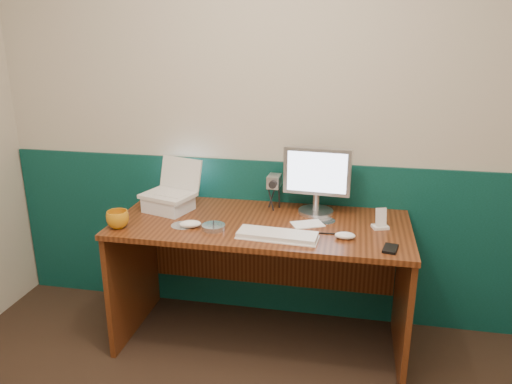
% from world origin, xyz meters
% --- Properties ---
extents(back_wall, '(3.50, 0.04, 2.50)m').
position_xyz_m(back_wall, '(0.00, 1.75, 1.25)').
color(back_wall, '#BCB39F').
rests_on(back_wall, ground).
extents(wainscot, '(3.48, 0.02, 1.00)m').
position_xyz_m(wainscot, '(0.00, 1.74, 0.50)').
color(wainscot, '#073227').
rests_on(wainscot, ground).
extents(desk, '(1.60, 0.70, 0.75)m').
position_xyz_m(desk, '(-0.05, 1.38, 0.38)').
color(desk, '#3E1B0B').
rests_on(desk, ground).
extents(laptop_riser, '(0.29, 0.26, 0.08)m').
position_xyz_m(laptop_riser, '(-0.61, 1.45, 0.79)').
color(laptop_riser, silver).
rests_on(laptop_riser, desk).
extents(laptop, '(0.33, 0.28, 0.23)m').
position_xyz_m(laptop, '(-0.61, 1.45, 0.95)').
color(laptop, silver).
rests_on(laptop, laptop_riser).
extents(monitor, '(0.38, 0.13, 0.37)m').
position_xyz_m(monitor, '(0.23, 1.58, 0.94)').
color(monitor, '#B6B6BB').
rests_on(monitor, desk).
extents(keyboard, '(0.41, 0.16, 0.02)m').
position_xyz_m(keyboard, '(0.07, 1.18, 0.76)').
color(keyboard, white).
rests_on(keyboard, desk).
extents(mouse_right, '(0.11, 0.07, 0.03)m').
position_xyz_m(mouse_right, '(0.41, 1.24, 0.77)').
color(mouse_right, white).
rests_on(mouse_right, desk).
extents(mouse_left, '(0.13, 0.10, 0.04)m').
position_xyz_m(mouse_left, '(-0.40, 1.23, 0.77)').
color(mouse_left, white).
rests_on(mouse_left, desk).
extents(mug, '(0.15, 0.15, 0.09)m').
position_xyz_m(mug, '(-0.78, 1.15, 0.80)').
color(mug, '#C47B12').
rests_on(mug, desk).
extents(camcorder, '(0.10, 0.14, 0.21)m').
position_xyz_m(camcorder, '(-0.01, 1.61, 0.85)').
color(camcorder, silver).
rests_on(camcorder, desk).
extents(cd_spindle, '(0.12, 0.12, 0.03)m').
position_xyz_m(cd_spindle, '(-0.27, 1.23, 0.76)').
color(cd_spindle, '#ACB5BC').
rests_on(cd_spindle, desk).
extents(cd_loose_a, '(0.13, 0.13, 0.00)m').
position_xyz_m(cd_loose_a, '(-0.45, 1.25, 0.75)').
color(cd_loose_a, silver).
rests_on(cd_loose_a, desk).
extents(cd_loose_b, '(0.12, 0.12, 0.00)m').
position_xyz_m(cd_loose_b, '(0.29, 1.47, 0.75)').
color(cd_loose_b, silver).
rests_on(cd_loose_b, desk).
extents(pen, '(0.13, 0.01, 0.01)m').
position_xyz_m(pen, '(0.32, 1.28, 0.75)').
color(pen, black).
rests_on(pen, desk).
extents(papers, '(0.20, 0.17, 0.00)m').
position_xyz_m(papers, '(0.20, 1.39, 0.75)').
color(papers, white).
rests_on(papers, desk).
extents(dock, '(0.10, 0.08, 0.02)m').
position_xyz_m(dock, '(0.59, 1.41, 0.76)').
color(dock, white).
rests_on(dock, desk).
extents(music_player, '(0.06, 0.04, 0.10)m').
position_xyz_m(music_player, '(0.59, 1.41, 0.81)').
color(music_player, silver).
rests_on(music_player, dock).
extents(pda, '(0.08, 0.12, 0.01)m').
position_xyz_m(pda, '(0.62, 1.14, 0.76)').
color(pda, black).
rests_on(pda, desk).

